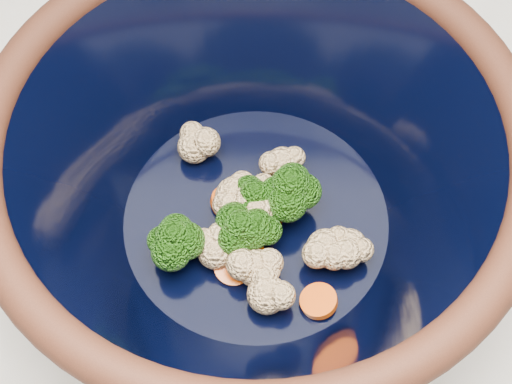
# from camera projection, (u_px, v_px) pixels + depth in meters

# --- Properties ---
(counter) EXTENTS (1.20, 1.20, 0.90)m
(counter) POSITION_uv_depth(u_px,v_px,m) (256.00, 348.00, 1.00)
(counter) COLOR silver
(counter) RESTS_ON ground
(mixing_bowl) EXTENTS (0.44, 0.44, 0.16)m
(mixing_bowl) POSITION_uv_depth(u_px,v_px,m) (256.00, 181.00, 0.51)
(mixing_bowl) COLOR black
(mixing_bowl) RESTS_ON counter
(vegetable_pile) EXTENTS (0.16, 0.16, 0.06)m
(vegetable_pile) POSITION_uv_depth(u_px,v_px,m) (253.00, 217.00, 0.53)
(vegetable_pile) COLOR #608442
(vegetable_pile) RESTS_ON mixing_bowl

